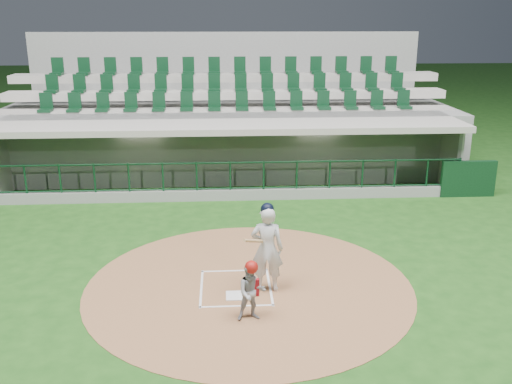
% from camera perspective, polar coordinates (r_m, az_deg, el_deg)
% --- Properties ---
extents(ground, '(120.00, 120.00, 0.00)m').
position_cam_1_polar(ground, '(12.96, -2.08, -8.97)').
color(ground, '#194313').
rests_on(ground, ground).
extents(dirt_circle, '(7.20, 7.20, 0.01)m').
position_cam_1_polar(dirt_circle, '(12.78, -0.70, -9.31)').
color(dirt_circle, brown).
rests_on(dirt_circle, ground).
extents(home_plate, '(0.43, 0.43, 0.02)m').
position_cam_1_polar(home_plate, '(12.32, -2.00, -10.32)').
color(home_plate, white).
rests_on(home_plate, dirt_circle).
extents(batter_box_chalk, '(1.55, 1.80, 0.01)m').
position_cam_1_polar(batter_box_chalk, '(12.68, -2.05, -9.50)').
color(batter_box_chalk, silver).
rests_on(batter_box_chalk, ground).
extents(dugout_structure, '(16.40, 3.70, 3.00)m').
position_cam_1_polar(dugout_structure, '(20.01, -2.23, 3.45)').
color(dugout_structure, slate).
rests_on(dugout_structure, ground).
extents(seating_deck, '(17.00, 6.72, 5.15)m').
position_cam_1_polar(seating_deck, '(22.94, -2.82, 6.41)').
color(seating_deck, gray).
rests_on(seating_deck, ground).
extents(batter, '(0.92, 0.92, 1.98)m').
position_cam_1_polar(batter, '(12.19, 1.11, -5.56)').
color(batter, silver).
rests_on(batter, dirt_circle).
extents(catcher, '(0.61, 0.50, 1.24)m').
position_cam_1_polar(catcher, '(11.19, -0.46, -9.84)').
color(catcher, '#97979D').
rests_on(catcher, dirt_circle).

